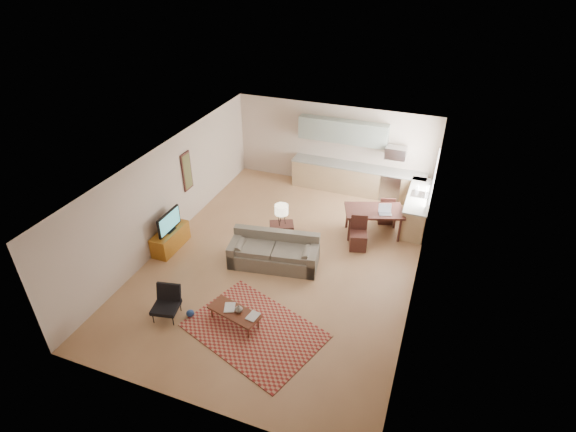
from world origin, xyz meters
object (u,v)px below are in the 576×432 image
at_px(console_table, 282,235).
at_px(coffee_table, 235,317).
at_px(sofa, 274,251).
at_px(armchair, 166,305).
at_px(dining_table, 373,222).
at_px(tv_credenza, 170,239).

bearing_deg(console_table, coffee_table, -113.02).
distance_m(sofa, coffee_table, 2.20).
height_order(coffee_table, armchair, armchair).
relative_size(sofa, armchair, 3.23).
relative_size(sofa, coffee_table, 1.98).
bearing_deg(dining_table, armchair, -145.58).
xyz_separation_m(coffee_table, tv_credenza, (-2.81, 1.89, 0.10)).
height_order(tv_credenza, dining_table, dining_table).
distance_m(coffee_table, console_table, 2.98).
bearing_deg(console_table, sofa, -107.61).
xyz_separation_m(coffee_table, dining_table, (2.06, 4.41, 0.22)).
xyz_separation_m(tv_credenza, dining_table, (4.87, 2.52, 0.12)).
xyz_separation_m(coffee_table, console_table, (-0.08, 2.98, 0.19)).
bearing_deg(coffee_table, console_table, 105.48).
bearing_deg(sofa, dining_table, 37.84).
bearing_deg(coffee_table, dining_table, 78.91).
height_order(console_table, dining_table, dining_table).
relative_size(sofa, dining_table, 1.48).
bearing_deg(armchair, sofa, 47.97).
bearing_deg(tv_credenza, sofa, 6.12).
distance_m(armchair, console_table, 3.60).
bearing_deg(console_table, armchair, -137.14).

